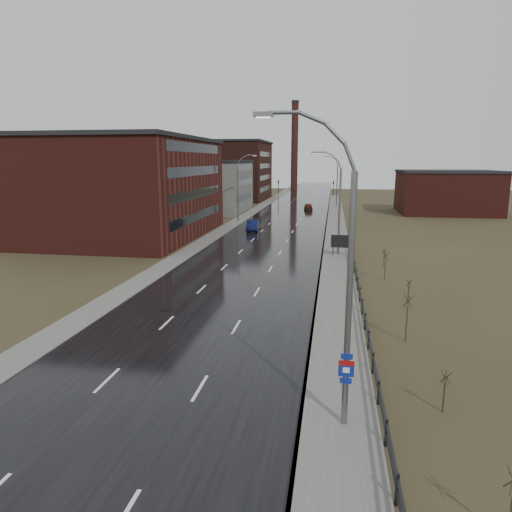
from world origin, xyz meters
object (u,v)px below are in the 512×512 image
(streetlight_main, at_px, (341,279))
(car_near, at_px, (253,226))
(billboard, at_px, (341,242))
(car_far, at_px, (308,207))

(streetlight_main, height_order, car_near, streetlight_main)
(billboard, xyz_separation_m, car_far, (-6.20, 47.73, -0.93))
(streetlight_main, distance_m, car_near, 51.81)
(streetlight_main, distance_m, car_far, 81.22)
(streetlight_main, bearing_deg, car_near, 103.68)
(billboard, bearing_deg, car_near, 127.09)
(billboard, height_order, car_far, billboard)
(car_far, bearing_deg, billboard, 91.82)
(streetlight_main, xyz_separation_m, car_far, (-5.57, 80.85, -5.33))
(car_near, height_order, car_far, car_near)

